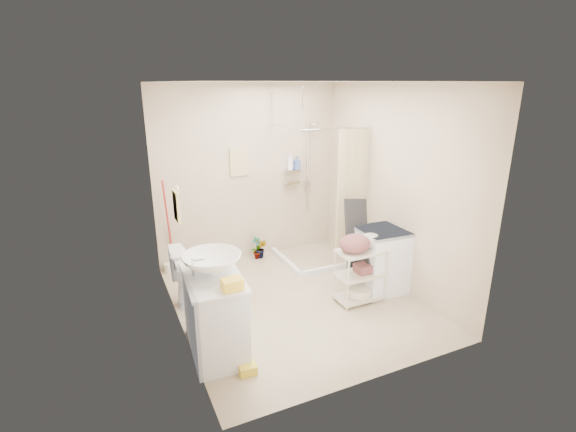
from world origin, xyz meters
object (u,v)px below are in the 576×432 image
at_px(vanity, 215,313).
at_px(washing_machine, 381,260).
at_px(laundry_rack, 360,270).
at_px(toilet, 202,274).

distance_m(vanity, washing_machine, 2.33).
bearing_deg(washing_machine, vanity, -167.55).
height_order(vanity, laundry_rack, vanity).
bearing_deg(toilet, washing_machine, -100.54).
bearing_deg(laundry_rack, vanity, -172.95).
bearing_deg(vanity, toilet, 87.27).
xyz_separation_m(toilet, washing_machine, (2.18, -0.63, 0.04)).
relative_size(vanity, washing_machine, 1.15).
bearing_deg(laundry_rack, toilet, 155.84).
distance_m(toilet, laundry_rack, 1.93).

